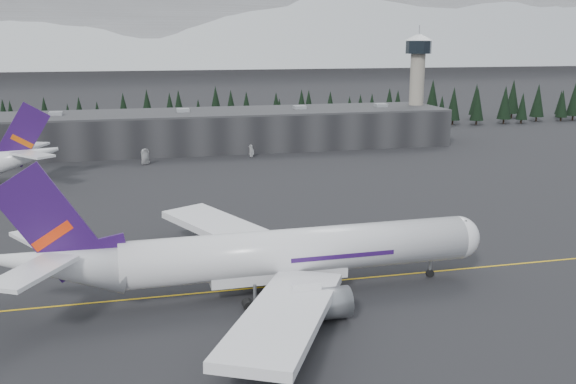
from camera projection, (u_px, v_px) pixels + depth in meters
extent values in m
plane|color=black|center=(319.00, 277.00, 99.54)|extent=(1400.00, 1400.00, 0.00)
cube|color=gold|center=(323.00, 282.00, 97.65)|extent=(400.00, 0.40, 0.02)
cube|color=black|center=(214.00, 131.00, 216.21)|extent=(160.00, 30.00, 12.00)
cube|color=#333335|center=(213.00, 112.00, 214.75)|extent=(160.00, 30.00, 0.60)
cylinder|color=gray|center=(416.00, 96.00, 234.19)|extent=(5.20, 5.20, 32.00)
cylinder|color=black|center=(419.00, 47.00, 230.19)|extent=(9.20, 9.20, 4.50)
cone|color=silver|center=(419.00, 37.00, 229.39)|extent=(10.00, 10.00, 2.00)
cube|color=black|center=(201.00, 114.00, 250.81)|extent=(360.00, 20.00, 15.00)
cylinder|color=silver|center=(300.00, 251.00, 93.04)|extent=(51.04, 7.47, 6.64)
sphere|color=silver|center=(458.00, 237.00, 99.36)|extent=(6.64, 6.64, 6.64)
cone|color=silver|center=(58.00, 264.00, 84.57)|extent=(18.71, 6.94, 9.62)
cube|color=silver|center=(234.00, 232.00, 107.95)|extent=(22.76, 31.44, 2.84)
cylinder|color=gray|center=(281.00, 251.00, 104.30)|extent=(7.27, 4.32, 4.21)
cube|color=silver|center=(285.00, 315.00, 75.66)|extent=(22.01, 31.66, 2.84)
cylinder|color=gray|center=(323.00, 304.00, 83.47)|extent=(7.27, 4.32, 4.21)
cube|color=#2A104D|center=(50.00, 223.00, 83.12)|extent=(14.03, 0.78, 16.49)
cube|color=red|center=(53.00, 236.00, 83.56)|extent=(5.41, 0.71, 4.06)
cube|color=silver|center=(44.00, 240.00, 89.91)|extent=(10.54, 13.01, 0.55)
cube|color=silver|center=(33.00, 272.00, 77.41)|extent=(10.28, 13.07, 0.55)
cylinder|color=black|center=(430.00, 267.00, 99.28)|extent=(0.55, 0.55, 3.32)
cylinder|color=black|center=(241.00, 273.00, 96.83)|extent=(0.55, 0.55, 3.32)
cylinder|color=black|center=(255.00, 298.00, 87.46)|extent=(0.55, 0.55, 3.32)
cone|color=silver|center=(22.00, 157.00, 161.64)|extent=(19.43, 9.64, 9.61)
cube|color=#2B104D|center=(22.00, 135.00, 160.55)|extent=(13.91, 2.88, 16.48)
cube|color=#C04C0B|center=(22.00, 141.00, 160.85)|extent=(5.42, 1.51, 4.06)
cube|color=silver|center=(32.00, 155.00, 156.21)|extent=(11.59, 12.55, 0.55)
cube|color=silver|center=(30.00, 147.00, 168.06)|extent=(8.91, 13.14, 0.55)
imported|color=silver|center=(145.00, 162.00, 189.08)|extent=(3.67, 5.23, 1.33)
imported|color=silver|center=(252.00, 155.00, 201.08)|extent=(4.17, 2.30, 1.34)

